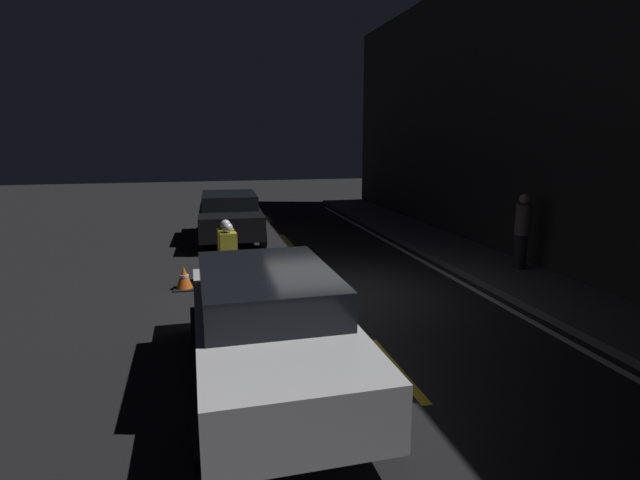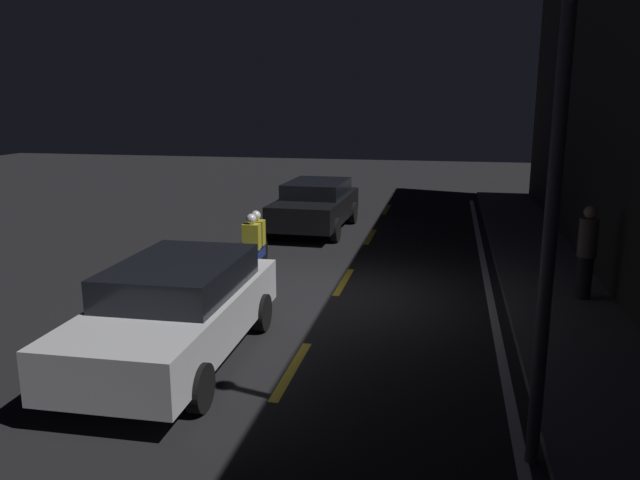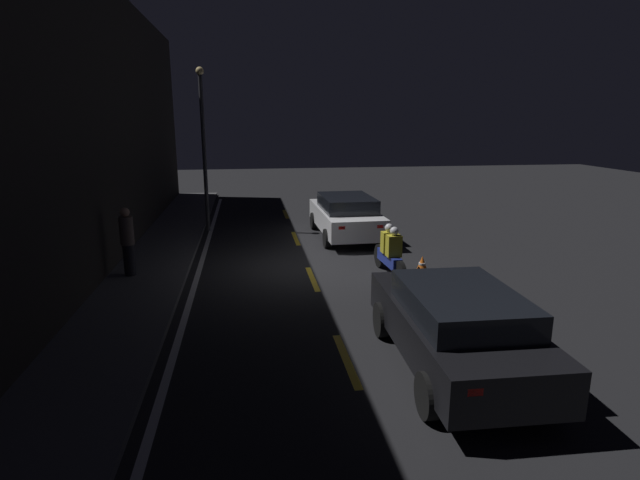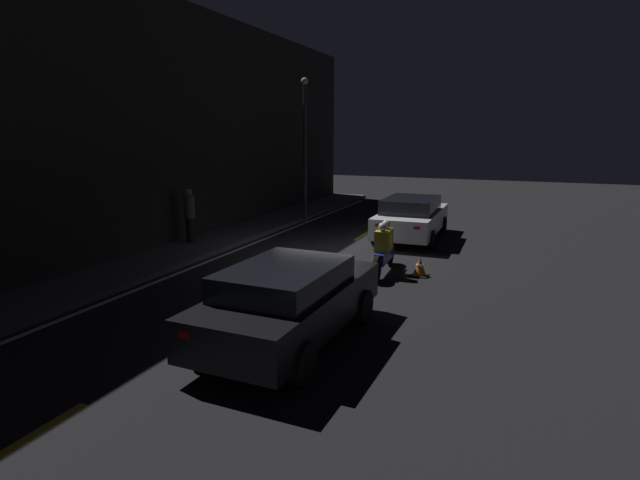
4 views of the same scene
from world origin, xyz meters
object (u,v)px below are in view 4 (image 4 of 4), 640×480
object	(u,v)px
traffic_cone_near	(420,267)
street_lamp	(305,143)
motorcycle	(384,249)
sedan_white	(412,217)
van_black	(290,300)
pedestrian	(190,215)

from	to	relation	value
traffic_cone_near	street_lamp	size ratio (longest dim) A/B	0.09
motorcycle	sedan_white	bearing A→B (deg)	0.32
van_black	motorcycle	bearing A→B (deg)	-2.43
van_black	sedan_white	size ratio (longest dim) A/B	0.95
sedan_white	street_lamp	distance (m)	5.68
traffic_cone_near	pedestrian	bearing A→B (deg)	85.55
traffic_cone_near	sedan_white	bearing A→B (deg)	15.16
traffic_cone_near	pedestrian	world-z (taller)	pedestrian
motorcycle	street_lamp	distance (m)	8.54
motorcycle	traffic_cone_near	bearing A→B (deg)	-85.19
street_lamp	motorcycle	bearing A→B (deg)	-141.21
sedan_white	pedestrian	distance (m)	7.46
traffic_cone_near	motorcycle	bearing A→B (deg)	98.00
pedestrian	street_lamp	xyz separation A→B (m)	(5.62, -1.56, 2.20)
van_black	street_lamp	world-z (taller)	street_lamp
motorcycle	pedestrian	size ratio (longest dim) A/B	1.34
sedan_white	street_lamp	size ratio (longest dim) A/B	0.79
sedan_white	pedestrian	world-z (taller)	pedestrian
street_lamp	van_black	bearing A→B (deg)	-157.07
traffic_cone_near	pedestrian	xyz separation A→B (m)	(0.59, 7.58, 0.79)
traffic_cone_near	street_lamp	distance (m)	9.15
motorcycle	van_black	bearing A→B (deg)	172.94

